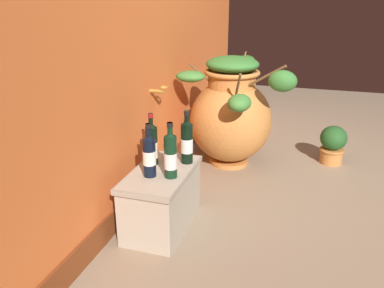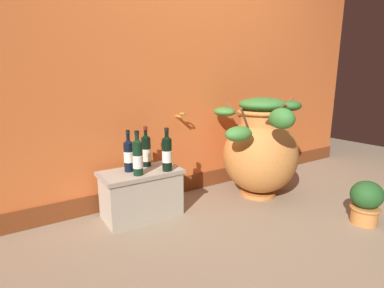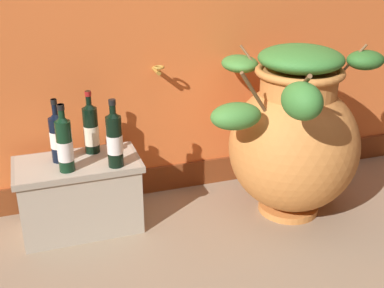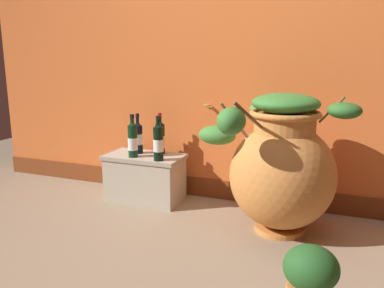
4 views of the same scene
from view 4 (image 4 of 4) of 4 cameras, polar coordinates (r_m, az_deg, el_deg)
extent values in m
plane|color=gray|center=(2.18, -2.15, -17.58)|extent=(7.00, 7.00, 0.00)
cube|color=#D6662D|center=(3.03, 7.04, 16.33)|extent=(4.40, 0.20, 2.60)
cube|color=brown|center=(3.09, 5.95, -6.77)|extent=(4.40, 0.02, 0.15)
cylinder|color=#B28433|center=(2.96, 2.62, 5.20)|extent=(0.02, 0.10, 0.02)
torus|color=#B28433|center=(2.90, 2.31, 5.67)|extent=(0.06, 0.06, 0.01)
cylinder|color=#CC7F3D|center=(2.65, 12.51, -11.74)|extent=(0.32, 0.32, 0.04)
ellipsoid|color=#CC7F3D|center=(2.53, 12.88, -4.49)|extent=(0.66, 0.66, 0.66)
cylinder|color=#CC7F3D|center=(2.46, 13.23, 2.46)|extent=(0.37, 0.37, 0.16)
torus|color=#CC7F3D|center=(2.45, 13.32, 4.27)|extent=(0.43, 0.43, 0.04)
cylinder|color=brown|center=(2.41, 6.20, 3.29)|extent=(0.17, 0.08, 0.23)
ellipsoid|color=#428438|center=(2.42, 3.65, 1.30)|extent=(0.23, 0.16, 0.12)
cylinder|color=brown|center=(2.68, 10.86, 5.39)|extent=(0.08, 0.14, 0.15)
ellipsoid|color=#428438|center=(2.75, 10.26, 5.04)|extent=(0.19, 0.22, 0.08)
cylinder|color=brown|center=(2.19, 8.14, 4.12)|extent=(0.12, 0.27, 0.19)
ellipsoid|color=#387A33|center=(2.10, 5.70, 3.31)|extent=(0.15, 0.20, 0.15)
cylinder|color=brown|center=(2.38, 19.54, 4.67)|extent=(0.14, 0.03, 0.16)
ellipsoid|color=#2D6628|center=(2.38, 21.20, 4.52)|extent=(0.19, 0.16, 0.09)
ellipsoid|color=#387A33|center=(2.44, 13.40, 5.76)|extent=(0.41, 0.41, 0.12)
cube|color=#B2A893|center=(3.07, -6.80, -4.86)|extent=(0.56, 0.31, 0.36)
cube|color=#A09785|center=(3.03, -6.88, -1.86)|extent=(0.60, 0.33, 0.03)
cylinder|color=black|center=(2.83, -4.88, 0.02)|extent=(0.07, 0.07, 0.24)
cone|color=black|center=(2.80, -4.93, 2.70)|extent=(0.07, 0.07, 0.04)
cylinder|color=black|center=(2.80, -4.94, 3.26)|extent=(0.03, 0.03, 0.08)
cylinder|color=black|center=(2.79, -4.95, 3.84)|extent=(0.03, 0.03, 0.02)
cylinder|color=silver|center=(2.83, -4.87, -0.20)|extent=(0.07, 0.07, 0.09)
cylinder|color=black|center=(3.03, -4.64, 0.74)|extent=(0.07, 0.07, 0.23)
cone|color=black|center=(3.01, -4.68, 3.11)|extent=(0.07, 0.07, 0.04)
cylinder|color=black|center=(3.01, -4.69, 3.68)|extent=(0.03, 0.03, 0.09)
cylinder|color=maroon|center=(3.00, -4.70, 4.27)|extent=(0.03, 0.03, 0.02)
cylinder|color=beige|center=(3.04, -4.63, 0.30)|extent=(0.07, 0.07, 0.10)
cylinder|color=black|center=(3.06, -7.81, 0.65)|extent=(0.07, 0.07, 0.22)
cone|color=black|center=(3.04, -7.88, 2.88)|extent=(0.07, 0.07, 0.04)
cylinder|color=black|center=(3.04, -7.90, 3.50)|extent=(0.02, 0.02, 0.09)
cylinder|color=black|center=(3.03, -7.92, 4.14)|extent=(0.03, 0.03, 0.02)
cylinder|color=white|center=(3.06, -7.82, 0.71)|extent=(0.07, 0.07, 0.08)
cylinder|color=black|center=(2.95, -8.56, 0.41)|extent=(0.07, 0.07, 0.24)
cone|color=black|center=(2.93, -8.64, 2.95)|extent=(0.07, 0.07, 0.04)
cylinder|color=black|center=(2.92, -8.66, 3.47)|extent=(0.03, 0.03, 0.08)
cylinder|color=black|center=(2.92, -8.67, 4.00)|extent=(0.03, 0.03, 0.02)
cylinder|color=silver|center=(2.95, -8.54, 0.02)|extent=(0.07, 0.07, 0.09)
ellipsoid|color=#235623|center=(1.81, 16.82, -16.79)|extent=(0.24, 0.21, 0.20)
camera|label=1|loc=(3.78, -41.64, 12.91)|focal=36.97mm
camera|label=2|loc=(2.28, -52.85, 5.86)|focal=27.02mm
camera|label=3|loc=(1.63, -57.15, 16.76)|focal=46.22mm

